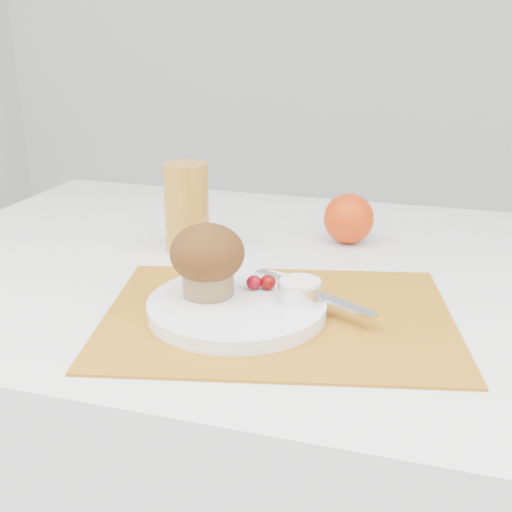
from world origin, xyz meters
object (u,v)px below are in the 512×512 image
(plate, at_px, (237,307))
(orange, at_px, (349,219))
(table, at_px, (283,477))
(juice_glass, at_px, (187,207))
(muffin, at_px, (207,258))

(plate, relative_size, orange, 2.70)
(table, height_order, juice_glass, juice_glass)
(table, relative_size, muffin, 13.16)
(table, height_order, orange, orange)
(plate, bearing_deg, table, 84.59)
(muffin, bearing_deg, plate, -10.47)
(table, relative_size, plate, 5.52)
(table, distance_m, muffin, 0.48)
(orange, distance_m, muffin, 0.33)
(table, height_order, muffin, muffin)
(plate, height_order, juice_glass, juice_glass)
(orange, bearing_deg, muffin, -111.87)
(table, relative_size, juice_glass, 8.70)
(plate, relative_size, muffin, 2.38)
(orange, bearing_deg, plate, -104.95)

